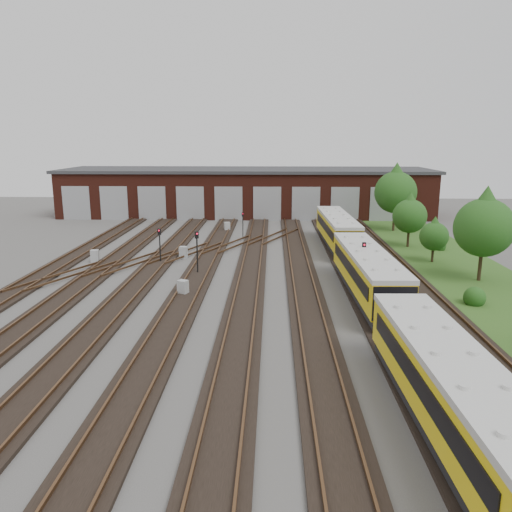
{
  "coord_description": "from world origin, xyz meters",
  "views": [
    {
      "loc": [
        3.73,
        -30.29,
        10.33
      ],
      "look_at": [
        2.53,
        5.22,
        2.0
      ],
      "focal_mm": 35.0,
      "sensor_mm": 36.0,
      "label": 1
    }
  ],
  "objects": [
    {
      "name": "metro_train",
      "position": [
        10.0,
        1.72,
        1.79
      ],
      "size": [
        2.83,
        45.82,
        2.84
      ],
      "rotation": [
        0.0,
        0.0,
        0.03
      ],
      "color": "black",
      "rests_on": "ground"
    },
    {
      "name": "tree_0",
      "position": [
        17.66,
        26.94,
        5.04
      ],
      "size": [
        4.73,
        4.73,
        7.84
      ],
      "color": "#2D2214",
      "rests_on": "ground"
    },
    {
      "name": "signal_mast_3",
      "position": [
        9.98,
        3.16,
        2.22
      ],
      "size": [
        0.26,
        0.25,
        3.5
      ],
      "rotation": [
        0.0,
        0.0,
        0.04
      ],
      "color": "black",
      "rests_on": "ground"
    },
    {
      "name": "signal_mast_0",
      "position": [
        -5.83,
        10.83,
        1.94
      ],
      "size": [
        0.28,
        0.26,
        3.0
      ],
      "rotation": [
        0.0,
        0.0,
        -0.08
      ],
      "color": "black",
      "rests_on": "ground"
    },
    {
      "name": "track_network",
      "position": [
        -0.17,
        0.59,
        0.11
      ],
      "size": [
        30.4,
        70.0,
        0.33
      ],
      "color": "black",
      "rests_on": "ground"
    },
    {
      "name": "tree_1",
      "position": [
        17.01,
        18.05,
        3.48
      ],
      "size": [
        3.27,
        3.27,
        5.42
      ],
      "color": "#2D2214",
      "rests_on": "ground"
    },
    {
      "name": "bush_0",
      "position": [
        16.68,
        0.55,
        0.69
      ],
      "size": [
        1.38,
        1.38,
        1.38
      ],
      "primitive_type": "sphere",
      "color": "#1D4D16",
      "rests_on": "ground"
    },
    {
      "name": "relay_cabinet_4",
      "position": [
        11.16,
        21.62,
        0.43
      ],
      "size": [
        0.59,
        0.52,
        0.87
      ],
      "primitive_type": "cube",
      "rotation": [
        0.0,
        0.0,
        0.17
      ],
      "color": "#A1A4A6",
      "rests_on": "ground"
    },
    {
      "name": "relay_cabinet_0",
      "position": [
        -11.54,
        10.93,
        0.54
      ],
      "size": [
        0.72,
        0.63,
        1.08
      ],
      "primitive_type": "cube",
      "rotation": [
        0.0,
        0.0,
        0.14
      ],
      "color": "#A1A4A6",
      "rests_on": "ground"
    },
    {
      "name": "signal_mast_2",
      "position": [
        0.58,
        21.72,
        1.8
      ],
      "size": [
        0.22,
        0.21,
        2.83
      ],
      "rotation": [
        0.0,
        0.0,
        0.04
      ],
      "color": "black",
      "rests_on": "ground"
    },
    {
      "name": "relay_cabinet_2",
      "position": [
        -2.3,
        1.86,
        0.53
      ],
      "size": [
        0.8,
        0.74,
        1.06
      ],
      "primitive_type": "cube",
      "rotation": [
        0.0,
        0.0,
        -0.42
      ],
      "color": "#A1A4A6",
      "rests_on": "ground"
    },
    {
      "name": "relay_cabinet_3",
      "position": [
        -1.5,
        26.17,
        0.52
      ],
      "size": [
        0.76,
        0.69,
        1.05
      ],
      "primitive_type": "cube",
      "rotation": [
        0.0,
        0.0,
        0.32
      ],
      "color": "#A1A4A6",
      "rests_on": "ground"
    },
    {
      "name": "ground",
      "position": [
        0.0,
        0.0,
        0.0
      ],
      "size": [
        120.0,
        120.0,
        0.0
      ],
      "primitive_type": "plane",
      "color": "#484643",
      "rests_on": "ground"
    },
    {
      "name": "tree_2",
      "position": [
        19.16,
        6.11,
        4.57
      ],
      "size": [
        4.29,
        4.29,
        7.12
      ],
      "color": "#2D2214",
      "rests_on": "ground"
    },
    {
      "name": "signal_mast_1",
      "position": [
        -2.12,
        7.31,
        2.19
      ],
      "size": [
        0.32,
        0.31,
        3.42
      ],
      "rotation": [
        0.0,
        0.0,
        0.42
      ],
      "color": "black",
      "rests_on": "ground"
    },
    {
      "name": "maintenance_shed",
      "position": [
        -0.01,
        39.97,
        3.2
      ],
      "size": [
        51.0,
        12.5,
        6.35
      ],
      "color": "#4B1B12",
      "rests_on": "ground"
    },
    {
      "name": "grass_verge",
      "position": [
        19.0,
        10.0,
        0.03
      ],
      "size": [
        8.0,
        55.0,
        0.05
      ],
      "primitive_type": "cube",
      "color": "#29511B",
      "rests_on": "ground"
    },
    {
      "name": "relay_cabinet_1",
      "position": [
        -4.17,
        12.61,
        0.54
      ],
      "size": [
        0.72,
        0.63,
        1.08
      ],
      "primitive_type": "cube",
      "rotation": [
        0.0,
        0.0,
        -0.16
      ],
      "color": "#A1A4A6",
      "rests_on": "ground"
    },
    {
      "name": "tree_3",
      "position": [
        17.47,
        11.84,
        2.58
      ],
      "size": [
        2.42,
        2.42,
        4.02
      ],
      "color": "#2D2214",
      "rests_on": "ground"
    },
    {
      "name": "bush_1",
      "position": [
        19.67,
        16.78,
        0.62
      ],
      "size": [
        1.24,
        1.24,
        1.24
      ],
      "primitive_type": "sphere",
      "color": "#1D4D16",
      "rests_on": "ground"
    },
    {
      "name": "bush_2",
      "position": [
        21.42,
        22.23,
        0.55
      ],
      "size": [
        1.1,
        1.1,
        1.1
      ],
      "primitive_type": "sphere",
      "color": "#1D4D16",
      "rests_on": "ground"
    }
  ]
}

